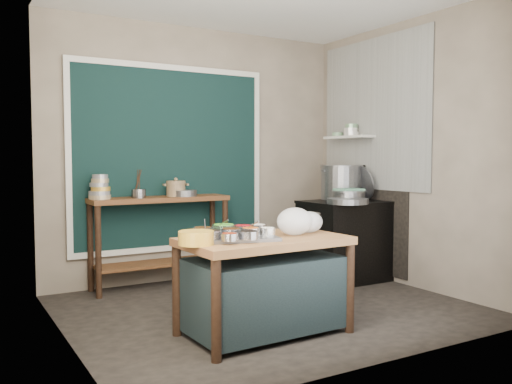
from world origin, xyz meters
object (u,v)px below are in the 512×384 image
saucepan (306,221)px  steamer (349,196)px  ceramic_crock (176,189)px  back_counter (160,242)px  yellow_basin (196,238)px  stock_pot (342,182)px  condiment_tray (237,238)px  utensil_cup (138,193)px  stove_block (346,242)px  prep_table (264,286)px

saucepan → steamer: size_ratio=0.67×
ceramic_crock → back_counter: bearing=174.3°
yellow_basin → stock_pot: 2.84m
condiment_tray → saucepan: (0.78, 0.21, 0.06)m
yellow_basin → ceramic_crock: size_ratio=1.17×
utensil_cup → back_counter: bearing=6.8°
utensil_cup → stock_pot: bearing=-12.4°
stove_block → utensil_cup: size_ratio=6.07×
condiment_tray → saucepan: saucepan is taller
back_counter → saucepan: back_counter is taller
back_counter → saucepan: size_ratio=5.72×
yellow_basin → ceramic_crock: bearing=72.1°
stove_block → utensil_cup: bearing=161.8°
condiment_tray → prep_table: bearing=-4.5°
saucepan → stock_pot: 1.74m
back_counter → condiment_tray: 1.88m
stove_block → yellow_basin: 2.67m
condiment_tray → utensil_cup: (-0.16, 1.83, 0.23)m
condiment_tray → saucepan: bearing=15.3°
prep_table → stove_block: stove_block is taller
steamer → utensil_cup: bearing=159.4°
back_counter → ceramic_crock: size_ratio=6.76×
stock_pot → saucepan: bearing=-139.2°
stove_block → stock_pot: stock_pot is taller
stove_block → prep_table: bearing=-146.9°
utensil_cup → ceramic_crock: ceramic_crock is taller
saucepan → yellow_basin: bearing=170.1°
ceramic_crock → steamer: ceramic_crock is taller
utensil_cup → ceramic_crock: size_ratio=0.69×
prep_table → utensil_cup: size_ratio=8.44×
prep_table → saucepan: (0.56, 0.23, 0.44)m
ceramic_crock → saucepan: bearing=-72.0°
steamer → back_counter: bearing=156.3°
condiment_tray → steamer: steamer is taller
utensil_cup → ceramic_crock: (0.41, 0.01, 0.03)m
condiment_tray → steamer: size_ratio=1.51×
stove_block → utensil_cup: utensil_cup is taller
back_counter → yellow_basin: 2.01m
condiment_tray → steamer: (1.94, 1.04, 0.18)m
steamer → stock_pot: bearing=65.0°
condiment_tray → stock_pot: stock_pot is taller
back_counter → yellow_basin: size_ratio=5.80×
stove_block → yellow_basin: (-2.35, -1.21, 0.37)m
saucepan → ceramic_crock: ceramic_crock is taller
condiment_tray → stock_pot: 2.49m
stove_block → condiment_tray: 2.30m
prep_table → utensil_cup: bearing=99.9°
utensil_cup → ceramic_crock: bearing=1.5°
back_counter → yellow_basin: bearing=-103.0°
saucepan → ceramic_crock: bearing=83.7°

